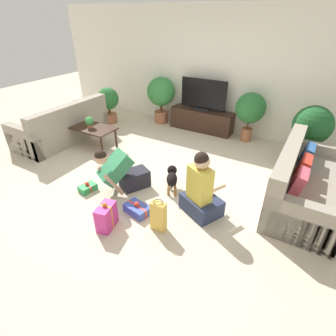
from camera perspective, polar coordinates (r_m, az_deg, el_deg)
name	(u,v)px	position (r m, az deg, el deg)	size (l,w,h in m)	color
ground_plane	(146,176)	(4.51, -4.90, -1.79)	(16.00, 16.00, 0.00)	beige
wall_back	(211,71)	(6.22, 9.41, 20.09)	(8.40, 0.06, 2.60)	white
sofa_left	(63,127)	(6.13, -21.89, 8.22)	(0.92, 1.94, 0.83)	gray
sofa_right	(306,185)	(4.23, 27.77, -3.37)	(0.92, 1.94, 0.83)	gray
coffee_table	(92,129)	(5.57, -16.21, 8.09)	(0.98, 0.54, 0.43)	#382319
tv_console	(202,120)	(6.28, 7.32, 10.30)	(1.46, 0.39, 0.49)	#382319
tv	(203,97)	(6.11, 7.67, 15.15)	(1.07, 0.20, 0.69)	black
potted_plant_back_left	(161,94)	(6.57, -1.54, 15.81)	(0.68, 0.68, 1.11)	#A36042
potted_plant_back_right	(250,109)	(5.77, 17.45, 12.06)	(0.62, 0.62, 1.04)	#A36042
potted_plant_corner_right	(312,127)	(5.26, 28.89, 7.89)	(0.67, 0.67, 1.07)	#336B84
potted_plant_corner_left	(108,102)	(6.78, -12.88, 13.87)	(0.53, 0.53, 0.86)	#A36042
person_kneeling	(122,172)	(4.03, -10.02, -0.82)	(0.63, 0.82, 0.78)	#23232D
person_sitting	(201,192)	(3.55, 7.20, -5.10)	(0.64, 0.61, 0.95)	#283351
dog	(172,177)	(4.04, 0.86, -1.99)	(0.31, 0.46, 0.35)	black
gift_box_a	(137,209)	(3.71, -6.74, -8.84)	(0.39, 0.28, 0.19)	#3D51BC
gift_box_b	(107,206)	(3.85, -13.22, -8.05)	(0.20, 0.21, 0.16)	teal
gift_box_c	(106,217)	(3.50, -13.27, -10.26)	(0.24, 0.33, 0.39)	#CC3389
gift_box_d	(88,188)	(4.30, -17.08, -4.09)	(0.22, 0.28, 0.16)	#2D934C
gift_bag_a	(158,216)	(3.36, -2.11, -10.41)	(0.19, 0.13, 0.44)	#E5B74C
tabletop_plant	(89,122)	(5.49, -16.73, 9.60)	(0.17, 0.17, 0.22)	#A36042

